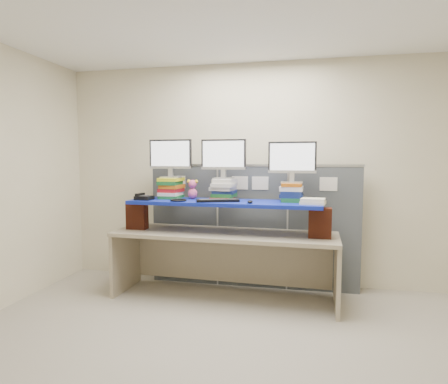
% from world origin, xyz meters
% --- Properties ---
extents(room, '(5.00, 4.00, 2.80)m').
position_xyz_m(room, '(0.00, 0.00, 1.40)').
color(room, beige).
rests_on(room, ground).
extents(cubicle_partition, '(2.60, 0.06, 1.53)m').
position_xyz_m(cubicle_partition, '(-0.00, 1.78, 0.77)').
color(cubicle_partition, '#444A50').
rests_on(cubicle_partition, ground).
extents(desk, '(2.54, 0.83, 0.77)m').
position_xyz_m(desk, '(-0.26, 1.31, 0.61)').
color(desk, tan).
rests_on(desk, ground).
extents(brick_pier_left, '(0.24, 0.14, 0.32)m').
position_xyz_m(brick_pier_left, '(-1.30, 1.30, 0.92)').
color(brick_pier_left, maroon).
rests_on(brick_pier_left, desk).
extents(brick_pier_right, '(0.24, 0.14, 0.32)m').
position_xyz_m(brick_pier_right, '(0.79, 1.22, 0.92)').
color(brick_pier_right, maroon).
rests_on(brick_pier_right, desk).
extents(blue_board, '(2.17, 0.62, 0.04)m').
position_xyz_m(blue_board, '(-0.26, 1.31, 1.10)').
color(blue_board, navy).
rests_on(blue_board, brick_pier_left).
extents(book_stack_left, '(0.26, 0.32, 0.25)m').
position_xyz_m(book_stack_left, '(-0.93, 1.46, 1.25)').
color(book_stack_left, '#185D28').
rests_on(book_stack_left, blue_board).
extents(book_stack_center, '(0.29, 0.33, 0.24)m').
position_xyz_m(book_stack_center, '(-0.28, 1.43, 1.24)').
color(book_stack_center, maroon).
rests_on(book_stack_center, blue_board).
extents(book_stack_right, '(0.26, 0.30, 0.20)m').
position_xyz_m(book_stack_right, '(0.49, 1.40, 1.23)').
color(book_stack_right, '#185D28').
rests_on(book_stack_right, blue_board).
extents(monitor_left, '(0.52, 0.15, 0.45)m').
position_xyz_m(monitor_left, '(-0.94, 1.45, 1.63)').
color(monitor_left, '#B0B1B6').
rests_on(monitor_left, book_stack_left).
extents(monitor_center, '(0.52, 0.15, 0.45)m').
position_xyz_m(monitor_center, '(-0.29, 1.43, 1.62)').
color(monitor_center, '#B0B1B6').
rests_on(monitor_center, book_stack_center).
extents(monitor_right, '(0.52, 0.15, 0.45)m').
position_xyz_m(monitor_right, '(0.49, 1.40, 1.58)').
color(monitor_right, '#B0B1B6').
rests_on(monitor_right, book_stack_right).
extents(keyboard, '(0.49, 0.30, 0.03)m').
position_xyz_m(keyboard, '(-0.31, 1.22, 1.14)').
color(keyboard, black).
rests_on(keyboard, blue_board).
extents(mouse, '(0.08, 0.11, 0.03)m').
position_xyz_m(mouse, '(0.06, 1.14, 1.14)').
color(mouse, black).
rests_on(mouse, blue_board).
extents(desk_phone, '(0.20, 0.18, 0.08)m').
position_xyz_m(desk_phone, '(-1.18, 1.23, 1.15)').
color(desk_phone, black).
rests_on(desk_phone, blue_board).
extents(headset, '(0.22, 0.22, 0.02)m').
position_xyz_m(headset, '(-0.75, 1.18, 1.13)').
color(headset, black).
rests_on(headset, blue_board).
extents(plush_toy, '(0.13, 0.10, 0.23)m').
position_xyz_m(plush_toy, '(-0.66, 1.44, 1.24)').
color(plush_toy, '#CF4E82').
rests_on(plush_toy, blue_board).
extents(binder_stack, '(0.27, 0.23, 0.06)m').
position_xyz_m(binder_stack, '(0.71, 1.21, 1.15)').
color(binder_stack, '#F0EBCD').
rests_on(binder_stack, blue_board).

